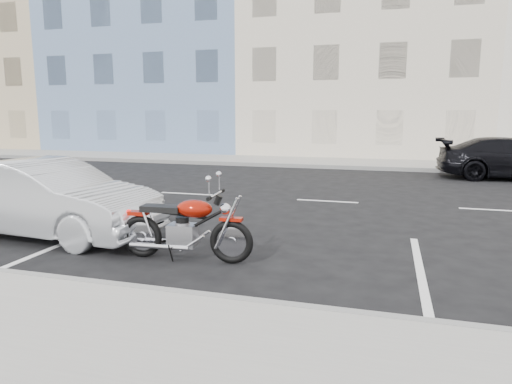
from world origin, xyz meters
TOP-DOWN VIEW (x-y plane):
  - ground at (0.00, 0.00)m, footprint 120.00×120.00m
  - sidewalk_far at (-5.00, 8.70)m, footprint 80.00×3.40m
  - curb_near at (-5.00, -7.00)m, footprint 80.00×0.12m
  - curb_far at (-5.00, 7.00)m, footprint 80.00×0.12m
  - bldg_far_west at (-26.00, 16.30)m, footprint 12.00×12.00m
  - bldg_blue at (-14.00, 16.30)m, footprint 12.00×12.00m
  - bldg_cream at (-2.00, 16.30)m, footprint 12.00×12.00m
  - motorcycle at (-2.75, -5.42)m, footprint 2.18×0.72m
  - sedan_silver at (-6.60, -4.88)m, footprint 4.48×1.85m

SIDE VIEW (x-z plane):
  - ground at x=0.00m, z-range 0.00..0.00m
  - sidewalk_far at x=-5.00m, z-range 0.00..0.15m
  - curb_near at x=-5.00m, z-range 0.00..0.16m
  - curb_far at x=-5.00m, z-range 0.00..0.16m
  - motorcycle at x=-2.75m, z-range -0.05..1.04m
  - sedan_silver at x=-6.60m, z-range 0.00..1.44m
  - bldg_cream at x=-2.00m, z-range 0.00..11.50m
  - bldg_far_west at x=-26.00m, z-range 0.00..12.00m
  - bldg_blue at x=-14.00m, z-range 0.00..13.00m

